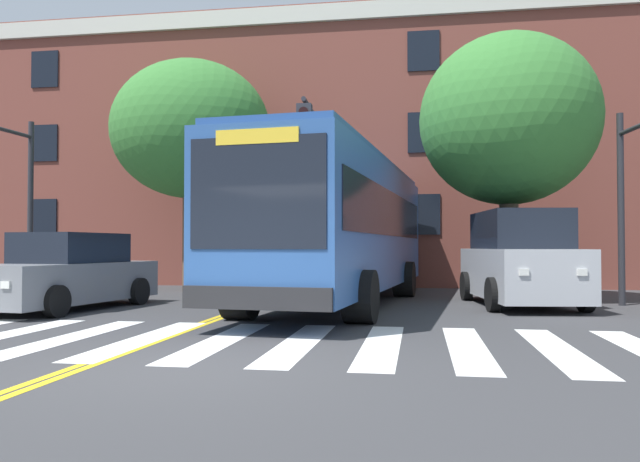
{
  "coord_description": "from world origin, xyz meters",
  "views": [
    {
      "loc": [
        2.84,
        -7.06,
        1.43
      ],
      "look_at": [
        0.56,
        7.31,
        1.79
      ],
      "focal_mm": 35.0,
      "sensor_mm": 36.0,
      "label": 1
    }
  ],
  "objects_px": {
    "street_tree_curbside_small": "(190,130)",
    "city_bus": "(342,225)",
    "car_red_behind_bus": "(379,255)",
    "traffic_light_far_corner": "(3,175)",
    "car_grey_near_lane": "(68,274)",
    "traffic_light_overhead": "(317,166)",
    "street_tree_curbside_large": "(508,121)",
    "car_silver_far_lane": "(520,261)"
  },
  "relations": [
    {
      "from": "car_silver_far_lane",
      "to": "traffic_light_far_corner",
      "type": "distance_m",
      "value": 13.88
    },
    {
      "from": "car_silver_far_lane",
      "to": "street_tree_curbside_large",
      "type": "xyz_separation_m",
      "value": [
        -0.04,
        1.44,
        3.7
      ]
    },
    {
      "from": "street_tree_curbside_small",
      "to": "city_bus",
      "type": "bearing_deg",
      "value": -35.0
    },
    {
      "from": "car_grey_near_lane",
      "to": "street_tree_curbside_large",
      "type": "distance_m",
      "value": 11.71
    },
    {
      "from": "traffic_light_far_corner",
      "to": "street_tree_curbside_large",
      "type": "height_order",
      "value": "street_tree_curbside_large"
    },
    {
      "from": "street_tree_curbside_small",
      "to": "traffic_light_far_corner",
      "type": "bearing_deg",
      "value": -137.87
    },
    {
      "from": "street_tree_curbside_large",
      "to": "street_tree_curbside_small",
      "type": "distance_m",
      "value": 9.86
    },
    {
      "from": "car_silver_far_lane",
      "to": "street_tree_curbside_small",
      "type": "xyz_separation_m",
      "value": [
        -9.68,
        3.47,
        4.11
      ]
    },
    {
      "from": "street_tree_curbside_large",
      "to": "traffic_light_overhead",
      "type": "bearing_deg",
      "value": -170.39
    },
    {
      "from": "car_silver_far_lane",
      "to": "street_tree_curbside_large",
      "type": "distance_m",
      "value": 3.97
    },
    {
      "from": "traffic_light_far_corner",
      "to": "street_tree_curbside_large",
      "type": "relative_size",
      "value": 0.72
    },
    {
      "from": "city_bus",
      "to": "street_tree_curbside_large",
      "type": "relative_size",
      "value": 1.72
    },
    {
      "from": "car_red_behind_bus",
      "to": "traffic_light_far_corner",
      "type": "xyz_separation_m",
      "value": [
        -9.67,
        -10.21,
        2.32
      ]
    },
    {
      "from": "car_grey_near_lane",
      "to": "car_silver_far_lane",
      "type": "xyz_separation_m",
      "value": [
        10.32,
        2.5,
        0.29
      ]
    },
    {
      "from": "city_bus",
      "to": "street_tree_curbside_large",
      "type": "distance_m",
      "value": 5.39
    },
    {
      "from": "car_red_behind_bus",
      "to": "traffic_light_far_corner",
      "type": "relative_size",
      "value": 1.06
    },
    {
      "from": "city_bus",
      "to": "traffic_light_far_corner",
      "type": "height_order",
      "value": "traffic_light_far_corner"
    },
    {
      "from": "traffic_light_overhead",
      "to": "street_tree_curbside_large",
      "type": "bearing_deg",
      "value": 9.61
    },
    {
      "from": "car_red_behind_bus",
      "to": "street_tree_curbside_large",
      "type": "xyz_separation_m",
      "value": [
        3.98,
        -8.62,
        3.71
      ]
    },
    {
      "from": "city_bus",
      "to": "car_silver_far_lane",
      "type": "distance_m",
      "value": 4.39
    },
    {
      "from": "traffic_light_far_corner",
      "to": "street_tree_curbside_large",
      "type": "xyz_separation_m",
      "value": [
        13.65,
        1.59,
        1.4
      ]
    },
    {
      "from": "car_silver_far_lane",
      "to": "street_tree_curbside_small",
      "type": "distance_m",
      "value": 11.07
    },
    {
      "from": "street_tree_curbside_large",
      "to": "street_tree_curbside_small",
      "type": "height_order",
      "value": "street_tree_curbside_small"
    },
    {
      "from": "car_grey_near_lane",
      "to": "traffic_light_far_corner",
      "type": "height_order",
      "value": "traffic_light_far_corner"
    },
    {
      "from": "city_bus",
      "to": "street_tree_curbside_small",
      "type": "bearing_deg",
      "value": 145.0
    },
    {
      "from": "city_bus",
      "to": "traffic_light_far_corner",
      "type": "xyz_separation_m",
      "value": [
        -9.39,
        0.14,
        1.42
      ]
    },
    {
      "from": "car_red_behind_bus",
      "to": "traffic_light_overhead",
      "type": "xyz_separation_m",
      "value": [
        -1.04,
        -9.47,
        2.49
      ]
    },
    {
      "from": "car_red_behind_bus",
      "to": "street_tree_curbside_large",
      "type": "height_order",
      "value": "street_tree_curbside_large"
    },
    {
      "from": "car_grey_near_lane",
      "to": "traffic_light_overhead",
      "type": "bearing_deg",
      "value": 30.4
    },
    {
      "from": "car_grey_near_lane",
      "to": "traffic_light_far_corner",
      "type": "bearing_deg",
      "value": 145.15
    },
    {
      "from": "traffic_light_far_corner",
      "to": "car_silver_far_lane",
      "type": "bearing_deg",
      "value": 0.64
    },
    {
      "from": "city_bus",
      "to": "car_grey_near_lane",
      "type": "bearing_deg",
      "value": -159.93
    },
    {
      "from": "city_bus",
      "to": "car_grey_near_lane",
      "type": "xyz_separation_m",
      "value": [
        -6.03,
        -2.2,
        -1.16
      ]
    },
    {
      "from": "car_red_behind_bus",
      "to": "street_tree_curbside_small",
      "type": "height_order",
      "value": "street_tree_curbside_small"
    },
    {
      "from": "car_grey_near_lane",
      "to": "traffic_light_overhead",
      "type": "distance_m",
      "value": 6.7
    },
    {
      "from": "city_bus",
      "to": "car_silver_far_lane",
      "type": "xyz_separation_m",
      "value": [
        4.29,
        0.3,
        -0.88
      ]
    },
    {
      "from": "street_tree_curbside_small",
      "to": "street_tree_curbside_large",
      "type": "bearing_deg",
      "value": -11.94
    },
    {
      "from": "car_silver_far_lane",
      "to": "car_red_behind_bus",
      "type": "bearing_deg",
      "value": 111.8
    },
    {
      "from": "car_red_behind_bus",
      "to": "street_tree_curbside_small",
      "type": "bearing_deg",
      "value": -130.66
    },
    {
      "from": "traffic_light_far_corner",
      "to": "street_tree_curbside_large",
      "type": "bearing_deg",
      "value": 6.65
    },
    {
      "from": "car_silver_far_lane",
      "to": "car_red_behind_bus",
      "type": "distance_m",
      "value": 10.83
    },
    {
      "from": "car_grey_near_lane",
      "to": "traffic_light_overhead",
      "type": "relative_size",
      "value": 0.94
    }
  ]
}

